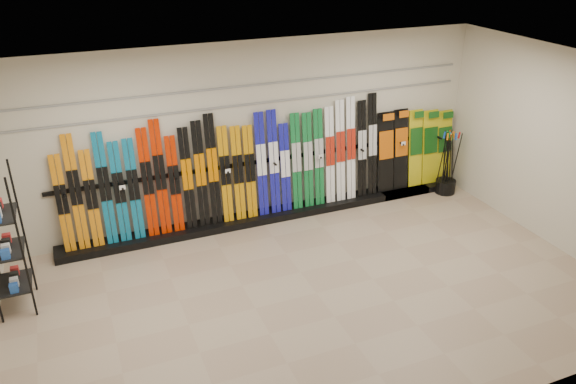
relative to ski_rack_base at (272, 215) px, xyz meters
name	(u,v)px	position (x,y,z in m)	size (l,w,h in m)	color
floor	(316,293)	(-0.22, -2.28, -0.06)	(8.00, 8.00, 0.00)	#9F856D
back_wall	(254,133)	(-0.22, 0.22, 1.44)	(8.00, 8.00, 0.00)	beige
right_wall	(560,151)	(3.78, -2.28, 1.44)	(5.00, 5.00, 0.00)	beige
ceiling	(322,77)	(-0.22, -2.28, 2.94)	(8.00, 8.00, 0.00)	silver
ski_rack_base	(272,215)	(0.00, 0.00, 0.00)	(8.00, 0.40, 0.12)	black
skis	(234,171)	(-0.64, 0.05, 0.90)	(5.37, 0.24, 1.84)	orange
snowboards	(415,149)	(2.86, 0.07, 0.77)	(1.60, 0.23, 1.48)	black
accessory_rack	(5,242)	(-3.97, -1.03, 0.91)	(0.40, 0.60, 1.95)	black
pole_bin	(445,186)	(3.38, -0.28, 0.07)	(0.37, 0.37, 0.25)	black
ski_poles	(447,163)	(3.35, -0.28, 0.55)	(0.32, 0.29, 1.18)	black
slatwall_rail_0	(253,104)	(-0.22, 0.20, 1.94)	(7.60, 0.02, 0.03)	gray
slatwall_rail_1	(253,85)	(-0.22, 0.20, 2.24)	(7.60, 0.02, 0.03)	gray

